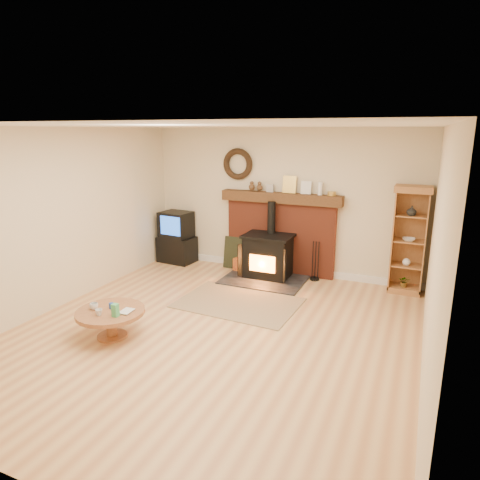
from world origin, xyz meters
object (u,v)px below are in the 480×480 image
at_px(coffee_table, 110,315).
at_px(wood_stove, 267,257).
at_px(tv_unit, 177,238).
at_px(curio_cabinet, 409,240).

bearing_deg(coffee_table, wood_stove, 70.63).
distance_m(tv_unit, curio_cabinet, 4.27).
bearing_deg(curio_cabinet, coffee_table, -135.96).
relative_size(curio_cabinet, coffee_table, 2.02).
relative_size(wood_stove, tv_unit, 1.39).
height_order(wood_stove, tv_unit, wood_stove).
height_order(curio_cabinet, coffee_table, curio_cabinet).
bearing_deg(tv_unit, coffee_table, -72.89).
distance_m(wood_stove, tv_unit, 1.99).
distance_m(wood_stove, coffee_table, 3.09).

